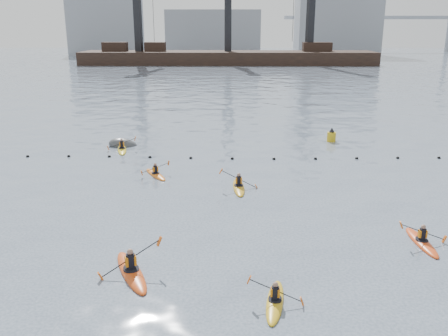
{
  "coord_description": "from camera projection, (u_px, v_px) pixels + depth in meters",
  "views": [
    {
      "loc": [
        0.92,
        -10.57,
        9.23
      ],
      "look_at": [
        0.59,
        10.78,
        2.8
      ],
      "focal_mm": 38.0,
      "sensor_mm": 36.0,
      "label": 1
    }
  ],
  "objects": [
    {
      "name": "barge_pier",
      "position": [
        227.0,
        56.0,
        117.56
      ],
      "size": [
        72.0,
        19.3,
        29.5
      ],
      "color": "black",
      "rests_on": "ground"
    },
    {
      "name": "nav_buoy",
      "position": [
        331.0,
        137.0,
        39.24
      ],
      "size": [
        0.72,
        0.72,
        1.32
      ],
      "color": "gold",
      "rests_on": "ground"
    },
    {
      "name": "kayaker_4",
      "position": [
        422.0,
        241.0,
        20.92
      ],
      "size": [
        2.17,
        3.17,
        1.17
      ],
      "rotation": [
        0.0,
        0.0,
        3.19
      ],
      "color": "#CD4013",
      "rests_on": "ground"
    },
    {
      "name": "kayaker_3",
      "position": [
        239.0,
        186.0,
        28.02
      ],
      "size": [
        2.32,
        3.34,
        1.35
      ],
      "rotation": [
        0.0,
        0.0,
        0.05
      ],
      "color": "#C08D16",
      "rests_on": "ground"
    },
    {
      "name": "kayaker_0",
      "position": [
        131.0,
        271.0,
        18.38
      ],
      "size": [
        2.38,
        3.64,
        1.46
      ],
      "rotation": [
        0.0,
        0.0,
        0.44
      ],
      "color": "#C54212",
      "rests_on": "ground"
    },
    {
      "name": "kayaker_1",
      "position": [
        275.0,
        301.0,
        16.41
      ],
      "size": [
        1.98,
        2.94,
        1.07
      ],
      "rotation": [
        0.0,
        0.0,
        -0.16
      ],
      "color": "gold",
      "rests_on": "ground"
    },
    {
      "name": "kayaker_2",
      "position": [
        156.0,
        174.0,
        30.43
      ],
      "size": [
        1.98,
        2.8,
        0.96
      ],
      "rotation": [
        0.0,
        0.0,
        0.53
      ],
      "color": "orange",
      "rests_on": "ground"
    },
    {
      "name": "mooring_buoy",
      "position": [
        123.0,
        146.0,
        37.97
      ],
      "size": [
        2.69,
        1.71,
        1.63
      ],
      "primitive_type": "ellipsoid",
      "rotation": [
        0.0,
        0.21,
        0.13
      ],
      "color": "#404346",
      "rests_on": "ground"
    },
    {
      "name": "float_line",
      "position": [
        212.0,
        158.0,
        34.37
      ],
      "size": [
        33.24,
        0.73,
        0.24
      ],
      "color": "black",
      "rests_on": "ground"
    },
    {
      "name": "skyline",
      "position": [
        236.0,
        25.0,
        153.96
      ],
      "size": [
        141.0,
        28.0,
        22.0
      ],
      "color": "gray",
      "rests_on": "ground"
    },
    {
      "name": "kayaker_5",
      "position": [
        122.0,
        149.0,
        36.52
      ],
      "size": [
        2.21,
        3.33,
        1.17
      ],
      "rotation": [
        0.0,
        0.0,
        0.24
      ],
      "color": "yellow",
      "rests_on": "ground"
    }
  ]
}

